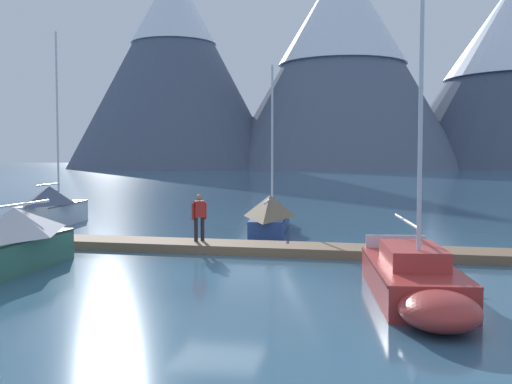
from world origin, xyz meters
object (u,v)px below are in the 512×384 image
Objects in this scene: sailboat_nearest_berth at (54,206)px; sailboat_second_berth at (4,243)px; sailboat_mid_dock_port at (271,214)px; person_on_dock at (199,215)px; sailboat_mid_dock_starboard at (416,279)px.

sailboat_second_berth is (5.03, -11.88, -0.03)m from sailboat_nearest_berth.
person_on_dock is (-1.69, -5.85, 0.47)m from sailboat_mid_dock_port.
sailboat_nearest_berth is 1.06× the size of sailboat_second_berth.
person_on_dock is at bearing -106.06° from sailboat_mid_dock_port.
sailboat_mid_dock_port reaches higher than person_on_dock.
person_on_dock is (-7.09, 6.68, 0.75)m from sailboat_mid_dock_starboard.
sailboat_second_berth is 0.98× the size of sailboat_mid_dock_starboard.
sailboat_mid_dock_port is (5.87, 11.33, -0.11)m from sailboat_second_berth.
sailboat_mid_dock_starboard is at bearing -43.32° from person_on_dock.
sailboat_mid_dock_starboard is (5.40, -12.54, -0.28)m from sailboat_mid_dock_port.
sailboat_mid_dock_port is 6.11m from person_on_dock.
person_on_dock is (4.19, 5.48, 0.36)m from sailboat_second_berth.
sailboat_nearest_berth is at bearing 141.25° from sailboat_mid_dock_starboard.
sailboat_nearest_berth reaches higher than sailboat_second_berth.
sailboat_mid_dock_starboard reaches higher than person_on_dock.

